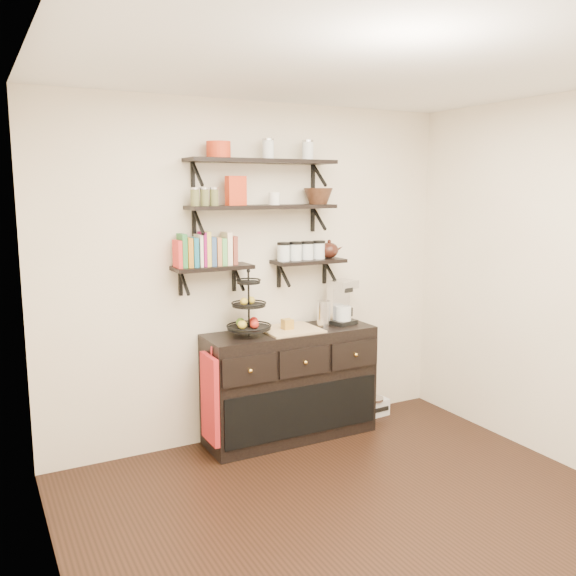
{
  "coord_description": "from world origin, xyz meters",
  "views": [
    {
      "loc": [
        -2.05,
        -2.69,
        2.03
      ],
      "look_at": [
        -0.02,
        1.15,
        1.32
      ],
      "focal_mm": 38.0,
      "sensor_mm": 36.0,
      "label": 1
    }
  ],
  "objects_px": {
    "radio": "(373,407)",
    "fruit_stand": "(249,314)",
    "sideboard": "(290,384)",
    "coffee_maker": "(341,303)"
  },
  "relations": [
    {
      "from": "fruit_stand",
      "to": "radio",
      "type": "bearing_deg",
      "value": 2.65
    },
    {
      "from": "radio",
      "to": "fruit_stand",
      "type": "bearing_deg",
      "value": 178.14
    },
    {
      "from": "sideboard",
      "to": "fruit_stand",
      "type": "distance_m",
      "value": 0.72
    },
    {
      "from": "fruit_stand",
      "to": "radio",
      "type": "relative_size",
      "value": 1.7
    },
    {
      "from": "sideboard",
      "to": "coffee_maker",
      "type": "distance_m",
      "value": 0.8
    },
    {
      "from": "sideboard",
      "to": "coffee_maker",
      "type": "relative_size",
      "value": 3.77
    },
    {
      "from": "sideboard",
      "to": "fruit_stand",
      "type": "relative_size",
      "value": 2.82
    },
    {
      "from": "fruit_stand",
      "to": "radio",
      "type": "xyz_separation_m",
      "value": [
        1.24,
        0.06,
        -0.99
      ]
    },
    {
      "from": "sideboard",
      "to": "coffee_maker",
      "type": "xyz_separation_m",
      "value": [
        0.5,
        0.03,
        0.62
      ]
    },
    {
      "from": "sideboard",
      "to": "fruit_stand",
      "type": "bearing_deg",
      "value": 179.44
    }
  ]
}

